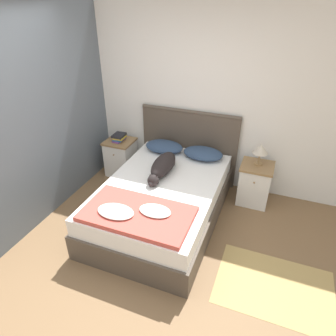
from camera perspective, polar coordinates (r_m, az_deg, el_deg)
ground_plane at (r=3.42m, az=-9.10°, el=-19.04°), size 16.00×16.00×0.00m
wall_back at (r=4.37m, az=3.58°, el=13.13°), size 9.00×0.06×2.55m
wall_side_left at (r=4.14m, az=-20.37°, el=10.26°), size 0.06×3.10×2.55m
bed at (r=3.85m, az=-1.14°, el=-6.34°), size 1.39×2.08×0.55m
headboard at (r=4.54m, az=3.95°, el=4.46°), size 1.47×0.06×1.13m
nightstand_left at (r=4.86m, az=-8.96°, el=2.09°), size 0.43×0.43×0.58m
nightstand_right at (r=4.31m, az=16.16°, el=-2.84°), size 0.43×0.43×0.58m
pillow_left at (r=4.40m, az=-0.74°, el=4.11°), size 0.56×0.37×0.14m
pillow_right at (r=4.23m, az=6.69°, el=2.78°), size 0.56×0.37×0.14m
quilt at (r=3.18m, az=-6.03°, el=-8.58°), size 1.15×0.64×0.10m
dog at (r=3.83m, az=-1.00°, el=0.43°), size 0.24×0.81×0.23m
book_stack at (r=4.71m, az=-9.28°, el=5.79°), size 0.18×0.23×0.10m
table_lamp at (r=4.09m, az=17.23°, el=3.36°), size 0.20×0.20×0.29m
rug at (r=3.44m, az=19.52°, el=-20.51°), size 1.15×0.82×0.00m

